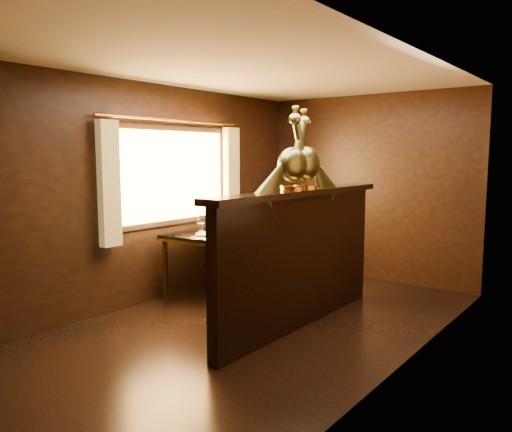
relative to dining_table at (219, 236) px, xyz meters
The scene contains 8 objects.
ground 1.42m from the dining_table, 30.99° to the right, with size 5.00×5.00×0.00m, color black.
room_shell 1.43m from the dining_table, 32.43° to the right, with size 3.04×5.04×2.52m.
partition 1.41m from the dining_table, 13.60° to the right, with size 0.26×2.70×1.36m.
dining_table is the anchor object (origin of this frame).
chair_left 0.97m from the dining_table, 18.03° to the right, with size 0.57×0.59×1.38m.
chair_right 0.51m from the dining_table, ahead, with size 0.55×0.56×1.26m.
peacock_left 1.79m from the dining_table, 19.93° to the right, with size 0.24×0.65×0.77m, color #1B523B, non-canonical shape.
peacock_right 1.74m from the dining_table, 10.90° to the right, with size 0.25×0.67×0.79m, color #1B523B, non-canonical shape.
Camera 1 is at (2.93, -3.80, 1.69)m, focal length 35.00 mm.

